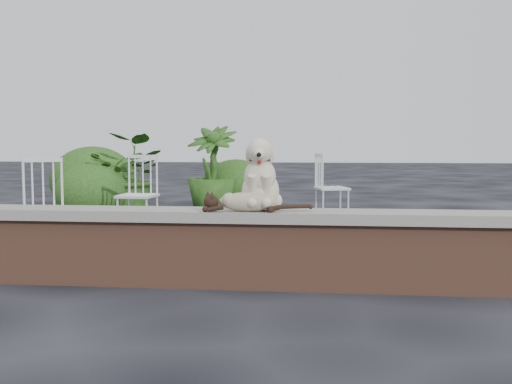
# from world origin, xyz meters

# --- Properties ---
(ground) EXTENTS (60.00, 60.00, 0.00)m
(ground) POSITION_xyz_m (0.00, 0.00, 0.00)
(ground) COLOR black
(ground) RESTS_ON ground
(brick_wall) EXTENTS (6.00, 0.30, 0.50)m
(brick_wall) POSITION_xyz_m (0.00, 0.00, 0.25)
(brick_wall) COLOR brown
(brick_wall) RESTS_ON ground
(capstone) EXTENTS (6.20, 0.40, 0.08)m
(capstone) POSITION_xyz_m (0.00, 0.00, 0.54)
(capstone) COLOR slate
(capstone) RESTS_ON brick_wall
(dog) EXTENTS (0.38, 0.49, 0.55)m
(dog) POSITION_xyz_m (-0.21, 0.05, 0.85)
(dog) COLOR beige
(dog) RESTS_ON capstone
(cat) EXTENTS (0.96, 0.28, 0.16)m
(cat) POSITION_xyz_m (-0.29, -0.10, 0.66)
(cat) COLOR tan
(cat) RESTS_ON capstone
(chair_a) EXTENTS (0.79, 0.79, 0.94)m
(chair_a) POSITION_xyz_m (-2.30, 0.93, 0.47)
(chair_a) COLOR white
(chair_a) RESTS_ON ground
(chair_b) EXTENTS (0.60, 0.60, 0.94)m
(chair_b) POSITION_xyz_m (-1.95, 2.53, 0.47)
(chair_b) COLOR white
(chair_b) RESTS_ON ground
(chair_e) EXTENTS (0.69, 0.69, 0.94)m
(chair_e) POSITION_xyz_m (0.39, 4.02, 0.47)
(chair_e) COLOR white
(chair_e) RESTS_ON ground
(potted_plant_a) EXTENTS (1.25, 1.12, 1.23)m
(potted_plant_a) POSITION_xyz_m (-2.55, 4.15, 0.61)
(potted_plant_a) COLOR #1D3E11
(potted_plant_a) RESTS_ON ground
(potted_plant_b) EXTENTS (0.89, 0.89, 1.35)m
(potted_plant_b) POSITION_xyz_m (-1.43, 4.60, 0.68)
(potted_plant_b) COLOR #1D3E11
(potted_plant_b) RESTS_ON ground
(shrubbery) EXTENTS (3.49, 2.33, 1.09)m
(shrubbery) POSITION_xyz_m (-2.73, 4.68, 0.44)
(shrubbery) COLOR #1D3E11
(shrubbery) RESTS_ON ground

